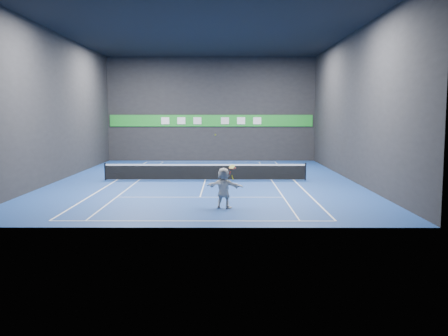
{
  "coord_description": "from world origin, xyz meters",
  "views": [
    {
      "loc": [
        1.27,
        -30.62,
        4.07
      ],
      "look_at": [
        1.19,
        -6.88,
        1.5
      ],
      "focal_mm": 40.0,
      "sensor_mm": 36.0,
      "label": 1
    }
  ],
  "objects_px": {
    "player": "(224,188)",
    "tennis_net": "(205,171)",
    "tennis_racket": "(232,169)",
    "tennis_ball": "(215,135)"
  },
  "relations": [
    {
      "from": "tennis_ball",
      "to": "tennis_racket",
      "type": "distance_m",
      "value": 1.65
    },
    {
      "from": "tennis_ball",
      "to": "player",
      "type": "bearing_deg",
      "value": -28.48
    },
    {
      "from": "player",
      "to": "tennis_ball",
      "type": "xyz_separation_m",
      "value": [
        -0.37,
        0.2,
        2.29
      ]
    },
    {
      "from": "player",
      "to": "tennis_racket",
      "type": "bearing_deg",
      "value": -154.14
    },
    {
      "from": "tennis_ball",
      "to": "tennis_racket",
      "type": "relative_size",
      "value": 0.1
    },
    {
      "from": "player",
      "to": "tennis_net",
      "type": "height_order",
      "value": "player"
    },
    {
      "from": "player",
      "to": "tennis_ball",
      "type": "relative_size",
      "value": 25.47
    },
    {
      "from": "player",
      "to": "tennis_racket",
      "type": "distance_m",
      "value": 0.89
    },
    {
      "from": "player",
      "to": "tennis_net",
      "type": "relative_size",
      "value": 0.14
    },
    {
      "from": "tennis_net",
      "to": "tennis_racket",
      "type": "distance_m",
      "value": 9.41
    }
  ]
}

